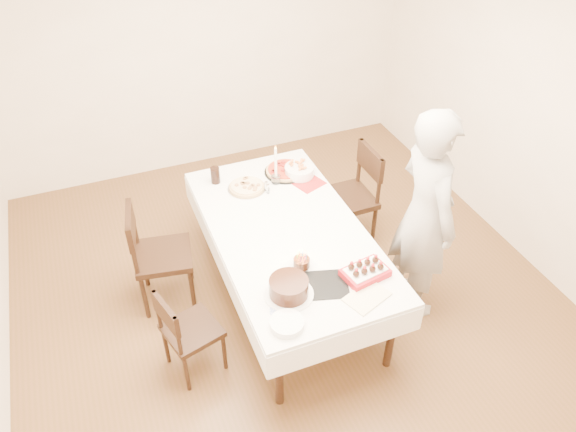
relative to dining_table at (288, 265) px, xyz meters
name	(u,v)px	position (x,y,z in m)	size (l,w,h in m)	color
floor	(292,305)	(0.00, -0.10, -0.38)	(5.00, 5.00, 0.00)	brown
wall_back	(202,47)	(0.00, 2.40, 0.98)	(4.50, 0.04, 2.70)	#F5E5CE
wall_right	(547,116)	(2.25, -0.10, 0.98)	(0.04, 5.00, 2.70)	#F5E5CE
dining_table	(288,265)	(0.00, 0.00, 0.00)	(1.14, 2.14, 0.75)	white
chair_right_savory	(347,199)	(0.78, 0.50, 0.12)	(0.50, 0.50, 0.98)	black
chair_left_savory	(164,256)	(-0.94, 0.37, 0.11)	(0.49, 0.49, 0.96)	black
chair_left_dessert	(192,330)	(-0.91, -0.40, 0.02)	(0.40, 0.40, 0.79)	black
person	(425,216)	(0.97, -0.41, 0.53)	(0.66, 0.43, 1.82)	#ABA7A1
pizza_white	(247,187)	(-0.13, 0.64, 0.40)	(0.33, 0.33, 0.04)	beige
pizza_pepperoni	(286,170)	(0.28, 0.75, 0.40)	(0.38, 0.38, 0.04)	red
red_placemat	(308,183)	(0.40, 0.53, 0.38)	(0.24, 0.24, 0.01)	#B21E1E
pasta_bowl	(299,171)	(0.37, 0.66, 0.42)	(0.26, 0.26, 0.08)	white
taper_candle	(276,164)	(0.14, 0.64, 0.56)	(0.08, 0.08, 0.38)	white
shaker_pair	(268,189)	(0.02, 0.52, 0.42)	(0.08, 0.08, 0.09)	white
cola_glass	(215,175)	(-0.35, 0.84, 0.45)	(0.08, 0.08, 0.15)	black
layer_cake	(289,288)	(-0.25, -0.65, 0.44)	(0.35, 0.35, 0.14)	#33170C
cake_board	(327,285)	(0.03, -0.66, 0.38)	(0.29, 0.29, 0.01)	black
birthday_cake	(302,259)	(-0.06, -0.43, 0.45)	(0.12, 0.12, 0.13)	#3E2311
strawberry_box	(365,272)	(0.32, -0.68, 0.41)	(0.32, 0.21, 0.08)	#A3121B
box_lid	(367,297)	(0.23, -0.87, 0.38)	(0.30, 0.20, 0.03)	beige
plate_stack	(287,324)	(-0.37, -0.90, 0.40)	(0.23, 0.23, 0.05)	white
china_plate	(285,310)	(-0.33, -0.77, 0.38)	(0.20, 0.20, 0.01)	white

